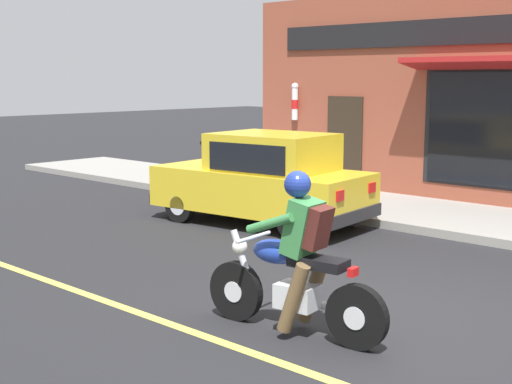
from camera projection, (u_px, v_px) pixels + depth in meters
ground_plane at (393, 315)px, 7.56m from camera, size 80.00×80.00×0.00m
sidewalk_curb at (397, 210)px, 13.16m from camera, size 2.60×22.00×0.14m
lane_stripe at (87, 294)px, 8.26m from camera, size 0.12×19.80×0.01m
storefront_building at (483, 98)px, 13.38m from camera, size 1.25×10.67×4.20m
motorcycle_with_rider at (295, 267)px, 6.90m from camera, size 0.63×2.02×1.62m
car_hatchback at (264, 180)px, 12.14m from camera, size 2.00×3.92×1.57m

